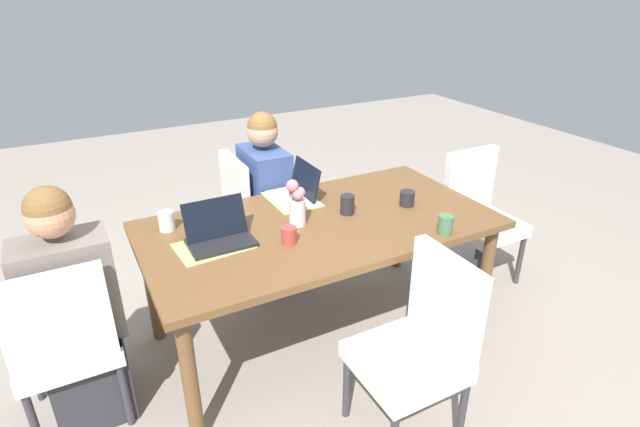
{
  "coord_description": "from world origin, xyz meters",
  "views": [
    {
      "loc": [
        1.15,
        2.16,
        1.97
      ],
      "look_at": [
        0.0,
        0.0,
        0.8
      ],
      "focal_mm": 28.17,
      "sensor_mm": 36.0,
      "label": 1
    }
  ],
  "objects_px": {
    "chair_far_right_near": "(421,340)",
    "coffee_mug_near_left": "(407,198)",
    "person_head_right_left_near": "(77,321)",
    "laptop_near_left_mid": "(296,192)",
    "flower_vase": "(297,202)",
    "coffee_mug_far_left": "(445,225)",
    "coffee_mug_centre_right": "(289,235)",
    "person_near_left_mid": "(266,209)",
    "coffee_mug_near_right": "(347,205)",
    "chair_head_left_left_far": "(478,210)",
    "laptop_head_right_left_near": "(219,235)",
    "chair_head_right_left_near": "(65,339)",
    "dining_table": "(320,234)",
    "chair_near_left_mid": "(253,212)",
    "coffee_mug_centre_left": "(167,221)"
  },
  "relations": [
    {
      "from": "chair_head_left_left_far",
      "to": "chair_far_right_near",
      "type": "xyz_separation_m",
      "value": [
        1.21,
        0.9,
        0.0
      ]
    },
    {
      "from": "dining_table",
      "to": "coffee_mug_near_right",
      "type": "height_order",
      "value": "coffee_mug_near_right"
    },
    {
      "from": "coffee_mug_near_left",
      "to": "laptop_head_right_left_near",
      "type": "bearing_deg",
      "value": -4.01
    },
    {
      "from": "person_near_left_mid",
      "to": "coffee_mug_centre_right",
      "type": "bearing_deg",
      "value": 75.31
    },
    {
      "from": "person_head_right_left_near",
      "to": "chair_head_left_left_far",
      "type": "relative_size",
      "value": 1.33
    },
    {
      "from": "flower_vase",
      "to": "laptop_near_left_mid",
      "type": "bearing_deg",
      "value": -114.97
    },
    {
      "from": "coffee_mug_near_right",
      "to": "coffee_mug_far_left",
      "type": "height_order",
      "value": "coffee_mug_near_right"
    },
    {
      "from": "chair_head_left_left_far",
      "to": "laptop_near_left_mid",
      "type": "xyz_separation_m",
      "value": [
        1.27,
        -0.24,
        0.3
      ]
    },
    {
      "from": "laptop_head_right_left_near",
      "to": "laptop_near_left_mid",
      "type": "relative_size",
      "value": 1.0
    },
    {
      "from": "chair_far_right_near",
      "to": "coffee_mug_near_right",
      "type": "distance_m",
      "value": 0.89
    },
    {
      "from": "dining_table",
      "to": "chair_near_left_mid",
      "type": "bearing_deg",
      "value": -83.42
    },
    {
      "from": "person_near_left_mid",
      "to": "coffee_mug_near_right",
      "type": "bearing_deg",
      "value": 105.76
    },
    {
      "from": "laptop_head_right_left_near",
      "to": "coffee_mug_far_left",
      "type": "distance_m",
      "value": 1.15
    },
    {
      "from": "flower_vase",
      "to": "coffee_mug_near_left",
      "type": "height_order",
      "value": "flower_vase"
    },
    {
      "from": "chair_head_right_left_near",
      "to": "coffee_mug_near_left",
      "type": "distance_m",
      "value": 1.89
    },
    {
      "from": "person_head_right_left_near",
      "to": "chair_near_left_mid",
      "type": "height_order",
      "value": "person_head_right_left_near"
    },
    {
      "from": "dining_table",
      "to": "chair_near_left_mid",
      "type": "relative_size",
      "value": 2.11
    },
    {
      "from": "laptop_head_right_left_near",
      "to": "laptop_near_left_mid",
      "type": "height_order",
      "value": "laptop_near_left_mid"
    },
    {
      "from": "coffee_mug_near_left",
      "to": "coffee_mug_near_right",
      "type": "bearing_deg",
      "value": -10.72
    },
    {
      "from": "chair_head_left_left_far",
      "to": "coffee_mug_near_left",
      "type": "distance_m",
      "value": 0.81
    },
    {
      "from": "chair_far_right_near",
      "to": "laptop_head_right_left_near",
      "type": "height_order",
      "value": "laptop_head_right_left_near"
    },
    {
      "from": "coffee_mug_far_left",
      "to": "coffee_mug_centre_right",
      "type": "bearing_deg",
      "value": -20.94
    },
    {
      "from": "chair_far_right_near",
      "to": "coffee_mug_near_right",
      "type": "xyz_separation_m",
      "value": [
        -0.11,
        -0.83,
        0.31
      ]
    },
    {
      "from": "dining_table",
      "to": "person_near_left_mid",
      "type": "distance_m",
      "value": 0.76
    },
    {
      "from": "chair_head_left_left_far",
      "to": "coffee_mug_far_left",
      "type": "xyz_separation_m",
      "value": [
        0.78,
        0.52,
        0.3
      ]
    },
    {
      "from": "chair_head_left_left_far",
      "to": "coffee_mug_near_left",
      "type": "height_order",
      "value": "chair_head_left_left_far"
    },
    {
      "from": "person_near_left_mid",
      "to": "flower_vase",
      "type": "relative_size",
      "value": 4.58
    },
    {
      "from": "person_head_right_left_near",
      "to": "laptop_near_left_mid",
      "type": "relative_size",
      "value": 3.73
    },
    {
      "from": "coffee_mug_centre_right",
      "to": "coffee_mug_far_left",
      "type": "relative_size",
      "value": 0.85
    },
    {
      "from": "chair_far_right_near",
      "to": "coffee_mug_far_left",
      "type": "xyz_separation_m",
      "value": [
        -0.43,
        -0.38,
        0.3
      ]
    },
    {
      "from": "dining_table",
      "to": "coffee_mug_centre_left",
      "type": "height_order",
      "value": "coffee_mug_centre_left"
    },
    {
      "from": "chair_far_right_near",
      "to": "coffee_mug_far_left",
      "type": "height_order",
      "value": "chair_far_right_near"
    },
    {
      "from": "coffee_mug_centre_right",
      "to": "coffee_mug_far_left",
      "type": "height_order",
      "value": "coffee_mug_far_left"
    },
    {
      "from": "dining_table",
      "to": "laptop_head_right_left_near",
      "type": "xyz_separation_m",
      "value": [
        0.55,
        -0.03,
        0.12
      ]
    },
    {
      "from": "chair_head_left_left_far",
      "to": "coffee_mug_near_left",
      "type": "bearing_deg",
      "value": 10.82
    },
    {
      "from": "flower_vase",
      "to": "coffee_mug_centre_right",
      "type": "bearing_deg",
      "value": 53.24
    },
    {
      "from": "person_head_right_left_near",
      "to": "person_near_left_mid",
      "type": "relative_size",
      "value": 1.0
    },
    {
      "from": "chair_head_right_left_near",
      "to": "chair_far_right_near",
      "type": "distance_m",
      "value": 1.59
    },
    {
      "from": "person_head_right_left_near",
      "to": "coffee_mug_far_left",
      "type": "xyz_separation_m",
      "value": [
        -1.77,
        0.44,
        0.28
      ]
    },
    {
      "from": "dining_table",
      "to": "chair_far_right_near",
      "type": "relative_size",
      "value": 2.11
    },
    {
      "from": "chair_head_right_left_near",
      "to": "coffee_mug_near_left",
      "type": "xyz_separation_m",
      "value": [
        -1.87,
        -0.01,
        0.3
      ]
    },
    {
      "from": "coffee_mug_near_right",
      "to": "chair_near_left_mid",
      "type": "bearing_deg",
      "value": -70.38
    },
    {
      "from": "person_head_right_left_near",
      "to": "person_near_left_mid",
      "type": "height_order",
      "value": "same"
    },
    {
      "from": "person_near_left_mid",
      "to": "laptop_near_left_mid",
      "type": "distance_m",
      "value": 0.49
    },
    {
      "from": "chair_far_right_near",
      "to": "coffee_mug_near_left",
      "type": "bearing_deg",
      "value": -121.62
    },
    {
      "from": "coffee_mug_centre_right",
      "to": "chair_far_right_near",
      "type": "bearing_deg",
      "value": 115.82
    },
    {
      "from": "chair_near_left_mid",
      "to": "flower_vase",
      "type": "height_order",
      "value": "flower_vase"
    },
    {
      "from": "chair_head_right_left_near",
      "to": "chair_head_left_left_far",
      "type": "height_order",
      "value": "same"
    },
    {
      "from": "chair_near_left_mid",
      "to": "chair_far_right_near",
      "type": "distance_m",
      "value": 1.62
    },
    {
      "from": "person_head_right_left_near",
      "to": "chair_head_left_left_far",
      "type": "height_order",
      "value": "person_head_right_left_near"
    }
  ]
}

